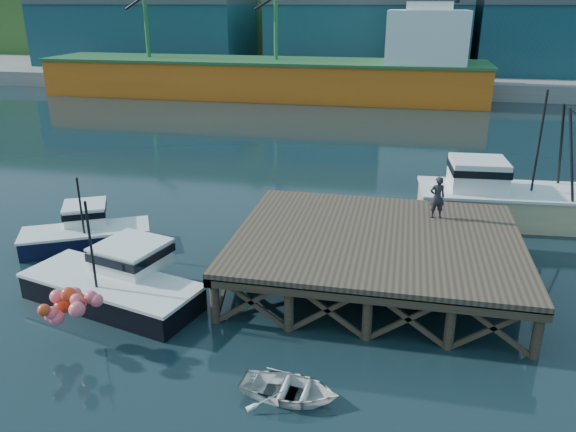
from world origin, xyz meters
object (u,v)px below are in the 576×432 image
(boat_navy, at_px, (86,231))
(trawler, at_px, (516,196))
(dinghy, at_px, (290,389))
(dockworker, at_px, (437,197))
(boat_black, at_px, (117,282))

(boat_navy, distance_m, trawler, 22.70)
(dinghy, bearing_deg, boat_navy, 57.14)
(boat_navy, xyz_separation_m, trawler, (21.31, 7.80, 0.73))
(trawler, height_order, dockworker, trawler)
(boat_black, height_order, dinghy, boat_black)
(boat_navy, height_order, dinghy, boat_navy)
(boat_black, bearing_deg, dinghy, -14.21)
(boat_black, bearing_deg, dockworker, 42.58)
(boat_navy, relative_size, dockworker, 3.28)
(boat_black, relative_size, trawler, 0.72)
(boat_navy, distance_m, dinghy, 15.32)
(boat_navy, relative_size, boat_black, 0.81)
(dockworker, bearing_deg, trawler, -142.92)
(boat_navy, distance_m, dockworker, 17.03)
(boat_navy, bearing_deg, dinghy, -64.16)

